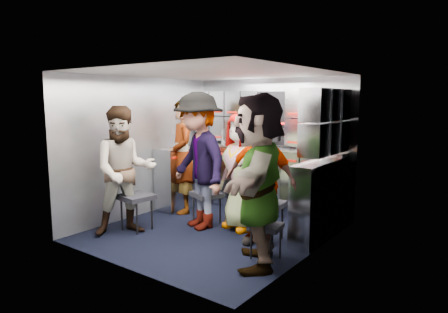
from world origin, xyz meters
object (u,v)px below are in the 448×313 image
Objects in this scene: jump_seat_mid_right at (267,206)px; jump_seat_near_right at (266,228)px; attendant_arc_d at (260,181)px; attendant_arc_e at (258,180)px; attendant_standing at (182,157)px; attendant_arc_b at (198,161)px; jump_seat_near_left at (136,199)px; jump_seat_mid_left at (207,196)px; attendant_arc_a at (125,171)px; attendant_arc_c at (242,172)px; jump_seat_center at (249,197)px.

jump_seat_near_right is (0.31, -0.55, -0.08)m from jump_seat_mid_right.
attendant_arc_e reaches higher than attendant_arc_d.
attendant_arc_b is at bearing 5.11° from attendant_standing.
attendant_arc_d reaches higher than jump_seat_near_left.
jump_seat_mid_left is 0.30× the size of attendant_arc_a.
attendant_arc_c is 0.62m from attendant_arc_d.
attendant_arc_a reaches higher than jump_seat_mid_right.
attendant_arc_b reaches higher than attendant_arc_e.
attendant_arc_a is 0.98m from attendant_arc_b.
jump_seat_center is at bearing 31.91° from jump_seat_mid_left.
attendant_arc_d is at bearing 20.78° from attendant_arc_b.
attendant_arc_e is at bearing -0.01° from jump_seat_near_left.
jump_seat_mid_right is 0.40m from attendant_arc_d.
attendant_arc_e is (1.93, 0.18, 0.08)m from attendant_arc_a.
jump_seat_mid_left is at bearing -150.09° from attendant_arc_e.
jump_seat_near_left is 1.99m from attendant_arc_e.
jump_seat_mid_right is 0.29× the size of attendant_arc_a.
jump_seat_mid_left is 1.10m from attendant_arc_d.
jump_seat_mid_right reaches higher than jump_seat_center.
attendant_arc_a reaches higher than jump_seat_near_left.
attendant_arc_c is 1.22m from attendant_arc_e.
attendant_standing is at bearing 169.53° from jump_seat_mid_right.
jump_seat_mid_right is at bearing 30.95° from attendant_arc_b.
jump_seat_mid_left is at bearing -148.09° from jump_seat_center.
attendant_arc_c is at bearing 160.31° from jump_seat_mid_right.
attendant_arc_d is at bearing -12.44° from jump_seat_mid_left.
jump_seat_near_left is 1.56m from jump_seat_center.
attendant_arc_e is (-0.00, -0.18, 0.57)m from jump_seat_near_right.
attendant_arc_b reaches higher than attendant_arc_d.
attendant_arc_d is 0.64m from attendant_arc_e.
attendant_arc_a is (-1.93, -0.36, 0.49)m from jump_seat_near_right.
jump_seat_mid_left is 1.21m from attendant_arc_a.
jump_seat_center is 0.43m from attendant_arc_c.
jump_seat_center is 0.62m from jump_seat_mid_right.
attendant_arc_e is (0.81, -1.09, 0.51)m from jump_seat_center.
jump_seat_mid_right reaches higher than jump_seat_mid_left.
attendant_arc_c is (0.51, 0.32, -0.14)m from attendant_arc_b.
jump_seat_center is at bearing 105.08° from attendant_arc_c.
attendant_arc_c is (1.11, 1.09, -0.05)m from attendant_arc_a.
attendant_arc_b reaches higher than jump_seat_near_right.
jump_seat_near_left reaches higher than jump_seat_center.
jump_seat_near_left is 0.98m from attendant_arc_b.
attendant_arc_e is (0.31, -0.55, 0.13)m from attendant_arc_d.
attendant_arc_e is at bearing -53.22° from jump_seat_center.
jump_seat_near_left is at bearing -119.88° from attendant_arc_e.
jump_seat_near_left is 1.06× the size of jump_seat_center.
jump_seat_mid_left is 0.60m from jump_seat_center.
attendant_arc_a is (-1.11, -1.27, 0.43)m from jump_seat_center.
jump_seat_mid_left is at bearing -149.88° from attendant_arc_c.
attendant_arc_a reaches higher than jump_seat_near_right.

